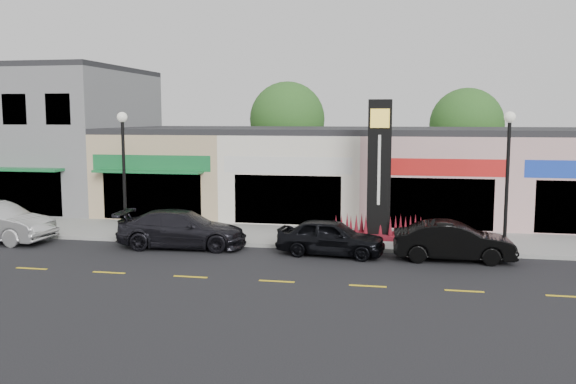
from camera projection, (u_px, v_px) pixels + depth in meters
name	position (u px, v px, depth m)	size (l,w,h in m)	color
ground	(293.00, 260.00, 23.08)	(120.00, 120.00, 0.00)	black
sidewalk	(311.00, 237.00, 27.31)	(52.00, 4.30, 0.15)	gray
curb	(302.00, 247.00, 25.12)	(52.00, 0.20, 0.15)	gray
building_grey_2story	(37.00, 138.00, 37.14)	(12.00, 10.95, 8.30)	slate
shop_beige	(186.00, 169.00, 35.55)	(7.00, 10.85, 4.80)	tan
shop_cream	(304.00, 171.00, 34.25)	(7.00, 10.01, 4.80)	silver
shop_pink_w	(431.00, 173.00, 32.93)	(7.00, 10.01, 4.80)	#C69896
shop_pink_e	(570.00, 175.00, 31.61)	(7.00, 10.01, 4.80)	#C69896
tree_rear_west	(287.00, 119.00, 42.19)	(5.20, 5.20, 7.83)	#382619
tree_rear_mid	(467.00, 125.00, 39.97)	(4.80, 4.80, 7.29)	#382619
lamp_west_near	(124.00, 161.00, 26.59)	(0.44, 0.44, 5.47)	black
lamp_east_near	(508.00, 167.00, 23.58)	(0.44, 0.44, 5.47)	black
pylon_sign	(379.00, 190.00, 26.33)	(4.20, 1.30, 6.00)	maroon
car_dark_sedan	(182.00, 229.00, 25.32)	(5.35, 2.17, 1.55)	black
car_black_sedan	(331.00, 237.00, 23.90)	(4.23, 1.70, 1.44)	black
car_black_conv	(453.00, 241.00, 23.01)	(4.48, 1.56, 1.47)	black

